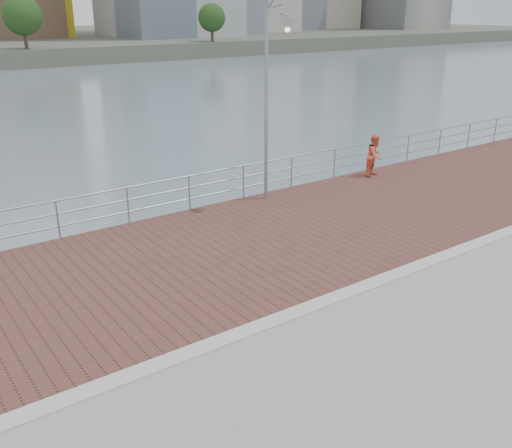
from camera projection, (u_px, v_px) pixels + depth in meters
water at (308, 386)px, 12.84m from camera, size 400.00×400.00×0.00m
brick_lane at (220, 252)px, 14.85m from camera, size 40.00×6.80×0.02m
curb at (311, 307)px, 12.11m from camera, size 40.00×0.40×0.06m
guardrail at (159, 195)px, 17.18m from camera, size 39.06×0.06×1.13m
street_lamp at (275, 68)px, 17.17m from camera, size 0.44×1.28×6.02m
bystander at (375, 155)px, 21.28m from camera, size 0.88×0.76×1.56m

